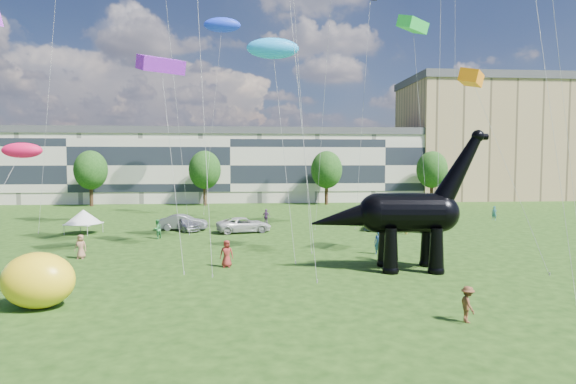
{
  "coord_description": "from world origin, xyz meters",
  "views": [
    {
      "loc": [
        -4.83,
        -25.96,
        7.17
      ],
      "look_at": [
        -2.07,
        8.0,
        5.0
      ],
      "focal_mm": 30.0,
      "sensor_mm": 36.0,
      "label": 1
    }
  ],
  "objects": [
    {
      "name": "tree_mid_right",
      "position": [
        8.0,
        53.0,
        6.29
      ],
      "size": [
        5.2,
        5.2,
        9.44
      ],
      "color": "#382314",
      "rests_on": "ground"
    },
    {
      "name": "car_grey",
      "position": [
        -11.7,
        24.61,
        0.81
      ],
      "size": [
        5.02,
        2.03,
        1.62
      ],
      "primitive_type": "imported",
      "rotation": [
        0.0,
        0.0,
        1.51
      ],
      "color": "slate",
      "rests_on": "ground"
    },
    {
      "name": "inflatable_yellow",
      "position": [
        -15.13,
        -1.91,
        1.37
      ],
      "size": [
        3.96,
        3.29,
        2.74
      ],
      "primitive_type": "ellipsoid",
      "rotation": [
        0.0,
        0.0,
        -0.16
      ],
      "color": "yellow",
      "rests_on": "ground"
    },
    {
      "name": "dinosaur_sculpture",
      "position": [
        5.24,
        4.85,
        3.62
      ],
      "size": [
        11.76,
        3.5,
        9.59
      ],
      "rotation": [
        0.0,
        0.0,
        -0.1
      ],
      "color": "black",
      "rests_on": "ground"
    },
    {
      "name": "gazebo_near",
      "position": [
        8.09,
        27.54,
        1.82
      ],
      "size": [
        4.79,
        4.79,
        2.59
      ],
      "rotation": [
        0.0,
        0.0,
        -0.36
      ],
      "color": "white",
      "rests_on": "ground"
    },
    {
      "name": "tree_far_right",
      "position": [
        26.0,
        53.0,
        6.29
      ],
      "size": [
        5.2,
        5.2,
        9.44
      ],
      "color": "#382314",
      "rests_on": "ground"
    },
    {
      "name": "car_white",
      "position": [
        -5.37,
        22.52,
        0.77
      ],
      "size": [
        5.97,
        3.81,
        1.53
      ],
      "primitive_type": "imported",
      "rotation": [
        0.0,
        0.0,
        1.82
      ],
      "color": "silver",
      "rests_on": "ground"
    },
    {
      "name": "car_dark",
      "position": [
        8.55,
        23.65,
        0.69
      ],
      "size": [
        3.71,
        5.12,
        1.38
      ],
      "primitive_type": "imported",
      "rotation": [
        0.0,
        0.0,
        -0.42
      ],
      "color": "#595960",
      "rests_on": "ground"
    },
    {
      "name": "visitors",
      "position": [
        -3.32,
        16.01,
        0.88
      ],
      "size": [
        57.06,
        36.71,
        1.88
      ],
      "color": "olive",
      "rests_on": "ground"
    },
    {
      "name": "gazebo_far",
      "position": [
        19.02,
        32.84,
        1.79
      ],
      "size": [
        4.29,
        4.29,
        2.55
      ],
      "rotation": [
        0.0,
        0.0,
        -0.2
      ],
      "color": "white",
      "rests_on": "ground"
    },
    {
      "name": "tree_mid_left",
      "position": [
        -12.0,
        53.0,
        6.29
      ],
      "size": [
        5.2,
        5.2,
        9.44
      ],
      "color": "#382314",
      "rests_on": "ground"
    },
    {
      "name": "car_silver",
      "position": [
        -11.46,
        24.01,
        0.72
      ],
      "size": [
        3.82,
        4.46,
        1.45
      ],
      "primitive_type": "imported",
      "rotation": [
        0.0,
        0.0,
        0.6
      ],
      "color": "#ABACB0",
      "rests_on": "ground"
    },
    {
      "name": "terrace_row",
      "position": [
        -8.0,
        62.0,
        6.0
      ],
      "size": [
        78.0,
        11.0,
        12.0
      ],
      "primitive_type": "cube",
      "color": "beige",
      "rests_on": "ground"
    },
    {
      "name": "tree_far_left",
      "position": [
        -30.0,
        53.0,
        6.29
      ],
      "size": [
        5.2,
        5.2,
        9.44
      ],
      "color": "#382314",
      "rests_on": "ground"
    },
    {
      "name": "apartment_block",
      "position": [
        40.0,
        65.0,
        11.0
      ],
      "size": [
        28.0,
        18.0,
        22.0
      ],
      "primitive_type": "cube",
      "color": "tan",
      "rests_on": "ground"
    },
    {
      "name": "ground",
      "position": [
        0.0,
        0.0,
        0.0
      ],
      "size": [
        220.0,
        220.0,
        0.0
      ],
      "primitive_type": "plane",
      "color": "#16330C",
      "rests_on": "ground"
    },
    {
      "name": "gazebo_left",
      "position": [
        -21.21,
        22.87,
        1.69
      ],
      "size": [
        4.3,
        4.3,
        2.41
      ],
      "rotation": [
        0.0,
        0.0,
        -0.29
      ],
      "color": "silver",
      "rests_on": "ground"
    }
  ]
}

